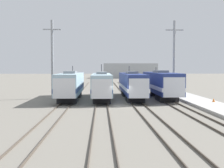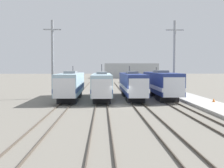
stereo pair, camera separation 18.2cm
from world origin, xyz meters
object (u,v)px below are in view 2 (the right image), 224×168
locomotive_far_left (70,85)px  catenary_tower_right (174,58)px  traffic_cone (214,100)px  locomotive_far_right (161,84)px  catenary_tower_left (53,58)px  locomotive_center_left (102,85)px  locomotive_center_right (132,85)px

locomotive_far_left → catenary_tower_right: size_ratio=1.37×
locomotive_far_left → traffic_cone: 20.09m
locomotive_far_right → catenary_tower_right: catenary_tower_right is taller
catenary_tower_left → locomotive_center_left: bearing=-16.6°
locomotive_center_right → catenary_tower_left: size_ratio=1.57×
locomotive_center_left → locomotive_center_right: size_ratio=0.94×
locomotive_center_left → locomotive_far_right: (9.18, 1.69, 0.09)m
locomotive_far_left → catenary_tower_right: 16.56m
locomotive_center_right → catenary_tower_left: (-12.13, 1.25, 4.00)m
locomotive_center_left → catenary_tower_left: size_ratio=1.48×
locomotive_far_left → locomotive_center_left: locomotive_center_left is taller
locomotive_center_right → locomotive_center_left: bearing=-167.8°
locomotive_far_left → catenary_tower_left: (-2.95, 2.45, 3.98)m
catenary_tower_left → traffic_cone: size_ratio=26.32×
locomotive_center_right → catenary_tower_left: 12.84m
catenary_tower_left → catenary_tower_right: same height
locomotive_center_right → traffic_cone: bearing=-36.8°
catenary_tower_left → catenary_tower_right: 18.84m
locomotive_far_right → catenary_tower_right: 4.50m
locomotive_center_left → catenary_tower_right: bearing=11.3°
locomotive_center_right → catenary_tower_left: bearing=174.1°
locomotive_center_right → locomotive_far_right: locomotive_center_right is taller
locomotive_center_left → locomotive_far_right: 9.34m
locomotive_center_left → traffic_cone: 15.88m
locomotive_far_right → catenary_tower_left: (-16.72, 0.55, 3.93)m
locomotive_far_right → catenary_tower_left: 17.19m
locomotive_far_left → catenary_tower_right: bearing=8.8°
locomotive_center_right → traffic_cone: locomotive_center_right is taller
catenary_tower_left → locomotive_far_left: bearing=-39.6°
catenary_tower_right → locomotive_center_left: bearing=-168.7°
locomotive_center_left → catenary_tower_left: bearing=163.4°
catenary_tower_right → traffic_cone: size_ratio=26.32×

